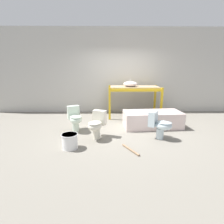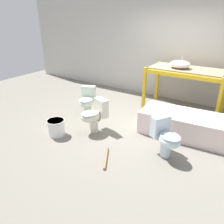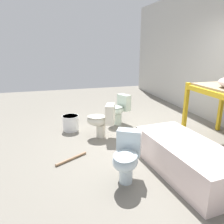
{
  "view_description": "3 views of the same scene",
  "coord_description": "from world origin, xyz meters",
  "px_view_note": "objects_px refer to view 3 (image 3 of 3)",
  "views": [
    {
      "loc": [
        -0.4,
        -5.04,
        1.72
      ],
      "look_at": [
        -0.33,
        -0.85,
        0.66
      ],
      "focal_mm": 28.0,
      "sensor_mm": 36.0,
      "label": 1
    },
    {
      "loc": [
        1.82,
        -4.15,
        2.27
      ],
      "look_at": [
        -0.37,
        -0.78,
        0.47
      ],
      "focal_mm": 35.0,
      "sensor_mm": 36.0,
      "label": 2
    },
    {
      "loc": [
        3.28,
        -1.87,
        1.78
      ],
      "look_at": [
        -0.42,
        -0.79,
        0.61
      ],
      "focal_mm": 35.0,
      "sensor_mm": 36.0,
      "label": 3
    }
  ],
  "objects_px": {
    "toilet_far": "(127,156)",
    "toilet_extra": "(102,120)",
    "bathtub_main": "(186,156)",
    "toilet_near": "(119,109)",
    "bucket_white": "(71,123)"
  },
  "relations": [
    {
      "from": "toilet_near",
      "to": "bucket_white",
      "type": "height_order",
      "value": "toilet_near"
    },
    {
      "from": "toilet_extra",
      "to": "bucket_white",
      "type": "height_order",
      "value": "toilet_extra"
    },
    {
      "from": "bucket_white",
      "to": "toilet_far",
      "type": "bearing_deg",
      "value": 13.98
    },
    {
      "from": "toilet_extra",
      "to": "bucket_white",
      "type": "distance_m",
      "value": 0.81
    },
    {
      "from": "bathtub_main",
      "to": "toilet_near",
      "type": "relative_size",
      "value": 2.52
    },
    {
      "from": "bucket_white",
      "to": "toilet_near",
      "type": "bearing_deg",
      "value": 94.49
    },
    {
      "from": "toilet_extra",
      "to": "bucket_white",
      "type": "relative_size",
      "value": 1.92
    },
    {
      "from": "toilet_near",
      "to": "toilet_far",
      "type": "distance_m",
      "value": 2.28
    },
    {
      "from": "toilet_extra",
      "to": "bathtub_main",
      "type": "bearing_deg",
      "value": 50.94
    },
    {
      "from": "bathtub_main",
      "to": "bucket_white",
      "type": "xyz_separation_m",
      "value": [
        -2.15,
        -1.42,
        -0.1
      ]
    },
    {
      "from": "toilet_far",
      "to": "toilet_extra",
      "type": "relative_size",
      "value": 1.0
    },
    {
      "from": "toilet_near",
      "to": "toilet_far",
      "type": "relative_size",
      "value": 1.0
    },
    {
      "from": "bathtub_main",
      "to": "toilet_far",
      "type": "bearing_deg",
      "value": -96.63
    },
    {
      "from": "bathtub_main",
      "to": "toilet_far",
      "type": "height_order",
      "value": "toilet_far"
    },
    {
      "from": "toilet_far",
      "to": "toilet_extra",
      "type": "height_order",
      "value": "same"
    }
  ]
}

